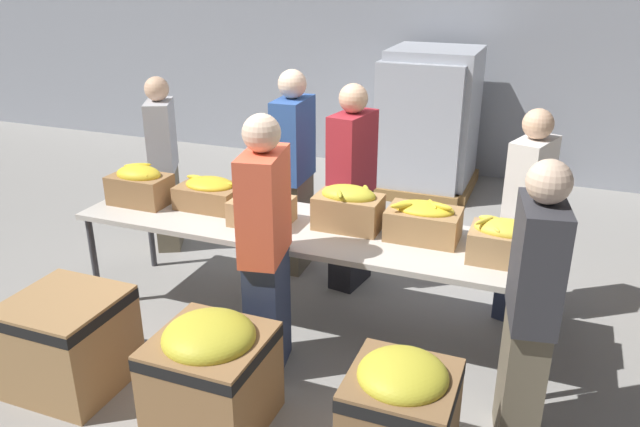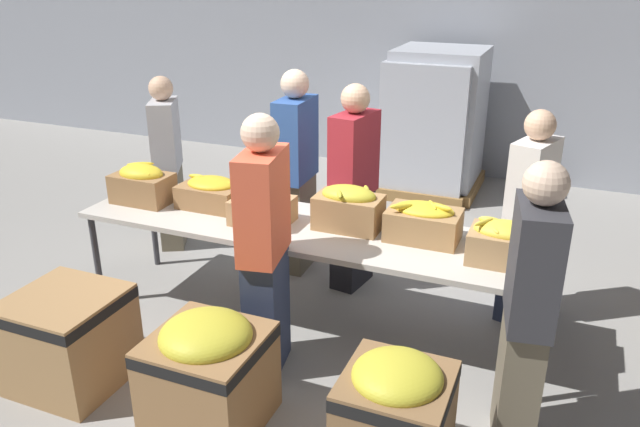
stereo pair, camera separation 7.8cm
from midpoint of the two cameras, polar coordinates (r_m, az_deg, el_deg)
The scene contains 20 objects.
ground_plane at distance 4.80m, azimuth -0.77°, elevation -9.73°, with size 30.00×30.00×0.00m, color gray.
wall_back at distance 7.97m, azimuth 11.26°, elevation 17.84°, with size 16.00×0.08×4.00m.
sorting_table at distance 4.45m, azimuth -0.82°, elevation -1.66°, with size 3.37×0.84×0.78m.
banana_box_0 at distance 5.02m, azimuth -15.51°, elevation 2.64°, with size 0.45×0.29×0.30m.
banana_box_1 at distance 4.82m, azimuth -9.42°, elevation 1.96°, with size 0.48×0.34×0.24m.
banana_box_2 at distance 4.47m, azimuth -4.80°, elevation 0.64°, with size 0.41×0.35×0.25m.
banana_box_3 at distance 4.35m, azimuth 3.15°, elevation 0.58°, with size 0.46×0.32×0.31m.
banana_box_4 at distance 4.24m, azimuth 9.97°, elevation -0.72°, with size 0.48×0.32×0.28m.
banana_box_5 at distance 4.04m, azimuth 17.15°, elevation -2.51°, with size 0.45×0.32×0.28m.
volunteer_0 at distance 5.90m, azimuth -13.35°, elevation 4.38°, with size 0.39×0.48×1.60m.
volunteer_1 at distance 3.47m, azimuth 19.04°, elevation -8.71°, with size 0.29×0.47×1.65m.
volunteer_2 at distance 4.77m, azimuth 18.89°, elevation -0.50°, with size 0.33×0.47×1.60m.
volunteer_3 at distance 4.99m, azimuth 3.52°, elevation 2.19°, with size 0.29×0.48×1.68m.
volunteer_4 at distance 5.27m, azimuth -1.77°, elevation 3.63°, with size 0.25×0.47×1.74m.
volunteer_5 at distance 3.91m, azimuth -4.54°, elevation -3.30°, with size 0.31×0.50×1.72m.
donation_bin_0 at distance 4.29m, azimuth -21.50°, elevation -10.37°, with size 0.64×0.64×0.62m.
donation_bin_1 at distance 3.71m, azimuth -9.55°, elevation -13.84°, with size 0.62×0.62×0.70m.
donation_bin_2 at distance 3.34m, azimuth 7.57°, elevation -17.94°, with size 0.54×0.54×0.72m.
pallet_stack_0 at distance 7.32m, azimuth 10.33°, elevation 7.68°, with size 1.03×1.03×1.54m.
pallet_stack_1 at distance 7.41m, azimuth 10.98°, elevation 8.23°, with size 1.06×1.06×1.64m.
Camera 2 is at (1.65, -3.73, 2.52)m, focal length 35.00 mm.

